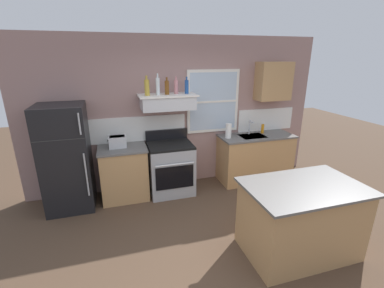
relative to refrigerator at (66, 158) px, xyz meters
name	(u,v)px	position (x,y,z in m)	size (l,w,h in m)	color
ground_plane	(224,259)	(1.90, -1.84, -0.84)	(16.00, 16.00, 0.00)	#4C3828
back_wall	(180,113)	(1.93, 0.39, 0.51)	(5.40, 0.11, 2.70)	gray
refrigerator	(66,158)	(0.00, 0.00, 0.00)	(0.70, 0.72, 1.68)	black
counter_left_of_stove	(124,173)	(0.85, 0.06, -0.38)	(0.79, 0.63, 0.91)	tan
toaster	(117,142)	(0.79, 0.10, 0.17)	(0.30, 0.20, 0.19)	silver
stove_range	(171,168)	(1.65, 0.02, -0.37)	(0.76, 0.69, 1.09)	#9EA0A5
range_hood_shelf	(168,102)	(1.65, 0.12, 0.79)	(0.96, 0.52, 0.24)	silver
bottle_champagne_gold_foil	(147,87)	(1.31, 0.08, 1.04)	(0.08, 0.08, 0.31)	#B29333
bottle_clear_tall	(158,86)	(1.50, 0.11, 1.05)	(0.06, 0.06, 0.34)	silver
bottle_amber_wine	(167,87)	(1.64, 0.10, 1.02)	(0.07, 0.07, 0.28)	brown
bottle_rose_pink	(176,86)	(1.81, 0.17, 1.03)	(0.07, 0.07, 0.28)	#C67F84
bottle_blue_liqueur	(187,87)	(1.98, 0.12, 1.02)	(0.07, 0.07, 0.28)	#1E478C
counter_right_with_sink	(255,157)	(3.35, 0.06, -0.38)	(1.43, 0.63, 0.91)	tan
sink_faucet	(250,126)	(3.25, 0.16, 0.25)	(0.03, 0.17, 0.28)	silver
paper_towel_roll	(228,131)	(2.76, 0.06, 0.21)	(0.11, 0.11, 0.27)	white
dish_soap_bottle	(263,129)	(3.53, 0.16, 0.16)	(0.06, 0.06, 0.18)	orange
kitchen_island	(300,219)	(2.84, -1.95, -0.38)	(1.40, 0.90, 0.91)	tan
upper_cabinet_right	(273,81)	(3.70, 0.20, 1.06)	(0.64, 0.32, 0.70)	tan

